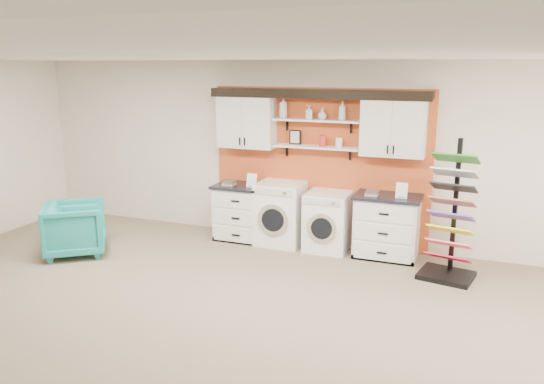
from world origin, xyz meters
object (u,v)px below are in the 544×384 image
at_px(base_cabinet_right, 387,226).
at_px(dryer, 328,221).
at_px(washer, 281,213).
at_px(base_cabinet_left, 244,212).
at_px(armchair, 75,229).
at_px(sample_rack, 450,236).

bearing_deg(base_cabinet_right, dryer, -179.78).
bearing_deg(base_cabinet_right, washer, -179.88).
distance_m(base_cabinet_left, armchair, 2.54).
bearing_deg(armchair, base_cabinet_left, -89.35).
xyz_separation_m(base_cabinet_right, armchair, (-4.29, -1.53, -0.07)).
height_order(washer, armchair, washer).
distance_m(base_cabinet_right, washer, 1.63).
distance_m(dryer, armchair, 3.74).
height_order(base_cabinet_left, armchair, base_cabinet_left).
relative_size(sample_rack, armchair, 2.15).
xyz_separation_m(base_cabinet_left, base_cabinet_right, (2.26, -0.00, 0.02)).
bearing_deg(washer, base_cabinet_left, 179.69).
xyz_separation_m(base_cabinet_left, armchair, (-2.03, -1.53, -0.06)).
height_order(base_cabinet_left, base_cabinet_right, base_cabinet_right).
height_order(base_cabinet_left, washer, washer).
distance_m(washer, armchair, 3.07).
height_order(base_cabinet_right, armchair, base_cabinet_right).
xyz_separation_m(washer, dryer, (0.76, -0.00, -0.05)).
height_order(washer, sample_rack, sample_rack).
bearing_deg(dryer, base_cabinet_left, 179.86).
relative_size(base_cabinet_left, washer, 0.93).
bearing_deg(dryer, armchair, -155.87).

